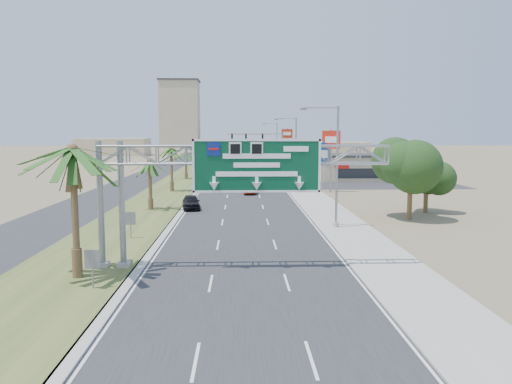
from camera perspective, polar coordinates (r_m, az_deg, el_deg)
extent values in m
plane|color=#8C7A59|center=(20.01, -0.44, -16.27)|extent=(600.00, 600.00, 0.00)
cube|color=#28282B|center=(128.65, -1.68, 3.26)|extent=(12.00, 300.00, 0.02)
cube|color=#9E9B93|center=(128.96, 2.10, 3.28)|extent=(4.00, 300.00, 0.10)
cube|color=#415425|center=(129.00, -6.13, 3.26)|extent=(7.00, 300.00, 0.12)
cube|color=#28282B|center=(129.71, -9.22, 3.20)|extent=(8.00, 300.00, 0.02)
cylinder|color=gray|center=(29.49, -15.09, -1.53)|extent=(0.36, 0.36, 7.40)
cylinder|color=gray|center=(29.79, -17.33, -1.52)|extent=(0.36, 0.36, 7.40)
cube|color=#9E9B93|center=(30.18, -14.88, -8.12)|extent=(0.70, 0.70, 0.40)
cube|color=#9E9B93|center=(30.47, -17.10, -8.05)|extent=(0.70, 0.70, 0.40)
cube|color=#074125|center=(28.01, 0.08, 3.01)|extent=(7.20, 0.12, 3.00)
cube|color=navy|center=(27.90, -4.86, 4.93)|extent=(0.75, 0.03, 0.75)
cone|color=white|center=(28.03, 0.08, 0.66)|extent=(0.56, 0.56, 0.45)
cylinder|color=brown|center=(28.16, -19.97, -2.50)|extent=(0.36, 0.36, 7.00)
cylinder|color=brown|center=(28.69, -19.75, -7.75)|extent=(0.54, 0.54, 1.68)
cylinder|color=brown|center=(51.49, -11.99, 0.66)|extent=(0.36, 0.36, 5.00)
cylinder|color=brown|center=(51.72, -11.94, -1.43)|extent=(0.54, 0.54, 1.20)
cylinder|color=brown|center=(67.21, -9.62, 2.45)|extent=(0.36, 0.36, 5.80)
cylinder|color=brown|center=(67.40, -9.58, 0.58)|extent=(0.54, 0.54, 1.39)
cylinder|color=brown|center=(85.08, -7.99, 2.92)|extent=(0.36, 0.36, 4.50)
cylinder|color=brown|center=(85.21, -7.97, 1.78)|extent=(0.54, 0.54, 1.08)
cylinder|color=brown|center=(103.94, -6.89, 3.81)|extent=(0.36, 0.36, 5.20)
cylinder|color=brown|center=(104.06, -6.87, 2.73)|extent=(0.54, 0.54, 1.25)
cylinder|color=brown|center=(128.85, -5.93, 4.30)|extent=(0.36, 0.36, 4.80)
cylinder|color=brown|center=(128.94, -5.92, 3.49)|extent=(0.54, 0.54, 1.15)
cylinder|color=gray|center=(41.29, 9.24, 2.74)|extent=(0.20, 0.20, 10.00)
cylinder|color=gray|center=(40.99, 7.43, 9.52)|extent=(2.80, 0.12, 0.12)
cube|color=slate|center=(40.79, 5.46, 9.42)|extent=(0.50, 0.22, 0.18)
cylinder|color=#9E9B93|center=(41.88, 9.12, -3.76)|extent=(0.44, 0.44, 0.50)
cylinder|color=gray|center=(70.92, 4.57, 4.44)|extent=(0.20, 0.20, 10.00)
cylinder|color=gray|center=(70.75, 3.47, 8.37)|extent=(2.80, 0.12, 0.12)
cube|color=slate|center=(70.63, 2.33, 8.30)|extent=(0.50, 0.22, 0.18)
cylinder|color=#9E9B93|center=(71.27, 4.54, 0.62)|extent=(0.44, 0.44, 0.50)
cylinder|color=gray|center=(106.75, 2.40, 5.22)|extent=(0.20, 0.20, 10.00)
cylinder|color=gray|center=(106.63, 1.66, 7.83)|extent=(2.80, 0.12, 0.12)
cube|color=slate|center=(106.56, 0.90, 7.78)|extent=(0.50, 0.22, 0.18)
cylinder|color=#9E9B93|center=(106.98, 2.39, 2.68)|extent=(0.44, 0.44, 0.50)
cylinder|color=gray|center=(90.82, 2.96, 4.32)|extent=(0.28, 0.28, 8.00)
cylinder|color=gray|center=(90.45, -0.20, 6.67)|extent=(10.00, 0.18, 0.18)
cube|color=black|center=(90.31, 0.76, 6.41)|extent=(0.32, 0.18, 0.95)
cube|color=black|center=(90.22, -1.16, 6.41)|extent=(0.32, 0.18, 0.95)
cube|color=black|center=(90.23, -2.76, 6.40)|extent=(0.32, 0.18, 0.95)
sphere|color=red|center=(90.19, 0.76, 6.60)|extent=(0.22, 0.22, 0.22)
imported|color=black|center=(90.74, 2.97, 6.22)|extent=(0.16, 0.16, 0.60)
cylinder|color=#9E9B93|center=(91.05, 2.95, 2.00)|extent=(0.56, 0.56, 0.60)
cube|color=tan|center=(87.54, 13.00, 2.76)|extent=(18.00, 10.00, 4.00)
cylinder|color=brown|center=(47.39, 17.17, -0.68)|extent=(0.44, 0.44, 3.90)
sphere|color=black|center=(47.14, 17.28, 2.46)|extent=(4.50, 4.50, 4.50)
cylinder|color=brown|center=(52.18, 18.85, -0.41)|extent=(0.44, 0.44, 3.30)
sphere|color=black|center=(51.97, 18.94, 1.99)|extent=(3.50, 3.50, 3.50)
cylinder|color=gray|center=(26.42, -18.17, -8.79)|extent=(0.08, 0.08, 1.80)
cube|color=slate|center=(26.24, -18.23, -7.32)|extent=(0.75, 0.06, 0.95)
cylinder|color=gray|center=(37.93, -14.13, -3.98)|extent=(0.08, 0.08, 1.80)
cube|color=slate|center=(37.81, -14.16, -2.94)|extent=(0.75, 0.06, 0.95)
cube|color=tan|center=(270.43, -8.68, 8.72)|extent=(20.00, 16.00, 35.00)
cube|color=tan|center=(183.95, -15.96, 4.98)|extent=(24.00, 14.00, 6.00)
cube|color=tan|center=(161.40, 9.02, 4.77)|extent=(20.00, 12.00, 5.00)
imported|color=black|center=(51.94, -7.44, -1.15)|extent=(2.31, 4.53, 1.48)
imported|color=maroon|center=(64.61, -0.76, 0.43)|extent=(1.62, 4.40, 1.44)
imported|color=gray|center=(76.64, 2.28, 1.49)|extent=(2.85, 5.95, 1.64)
imported|color=black|center=(95.66, -4.66, 2.45)|extent=(2.36, 4.93, 1.39)
cylinder|color=gray|center=(66.81, 8.56, 3.54)|extent=(0.20, 0.20, 8.36)
cube|color=red|center=(66.72, 8.60, 5.93)|extent=(2.38, 1.00, 2.40)
cube|color=white|center=(66.54, 8.63, 5.93)|extent=(1.62, 0.53, 0.84)
cylinder|color=gray|center=(66.74, 7.59, 2.87)|extent=(0.20, 0.20, 6.77)
cube|color=navy|center=(66.65, 7.61, 4.32)|extent=(2.01, 0.79, 3.00)
cube|color=white|center=(66.47, 7.64, 4.31)|extent=(1.36, 0.39, 1.05)
cylinder|color=gray|center=(100.03, 3.55, 4.78)|extent=(0.20, 0.20, 8.84)
cube|color=#B22D0E|center=(99.97, 3.57, 6.68)|extent=(2.20, 0.34, 1.80)
cube|color=white|center=(99.80, 3.58, 6.68)|extent=(1.54, 0.07, 0.63)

